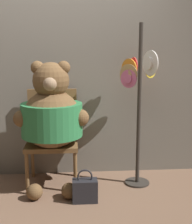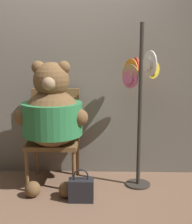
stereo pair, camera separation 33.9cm
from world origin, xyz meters
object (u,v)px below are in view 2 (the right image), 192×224
teddy_bear (52,115)px  handbag_on_ground (81,189)px  chair (54,132)px  hat_display_rack (139,95)px

teddy_bear → handbag_on_ground: 0.86m
handbag_on_ground → chair: bearing=122.4°
chair → teddy_bear: size_ratio=0.76×
teddy_bear → hat_display_rack: 0.97m
chair → hat_display_rack: (0.96, -0.12, 0.46)m
teddy_bear → chair: bearing=93.5°
handbag_on_ground → teddy_bear: bearing=132.9°
chair → handbag_on_ground: bearing=-57.6°
chair → hat_display_rack: 1.07m
hat_display_rack → handbag_on_ground: size_ratio=5.25×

